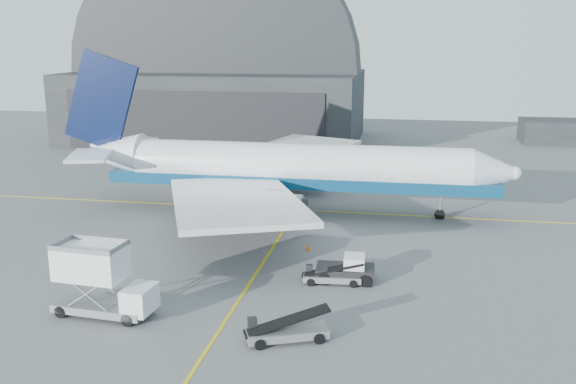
% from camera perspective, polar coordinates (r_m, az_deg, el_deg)
% --- Properties ---
extents(ground, '(200.00, 200.00, 0.00)m').
position_cam_1_polar(ground, '(49.91, -3.08, -7.60)').
color(ground, '#565659').
rests_on(ground, ground).
extents(taxi_lines, '(80.00, 42.12, 0.02)m').
position_cam_1_polar(taxi_lines, '(61.61, -0.34, -3.39)').
color(taxi_lines, gold).
rests_on(taxi_lines, ground).
extents(hangar, '(50.00, 28.30, 28.00)m').
position_cam_1_polar(hangar, '(115.29, -6.33, 9.35)').
color(hangar, black).
rests_on(hangar, ground).
extents(distant_bldg_a, '(14.00, 8.00, 4.00)m').
position_cam_1_polar(distant_bldg_a, '(121.61, 23.18, 4.03)').
color(distant_bldg_a, black).
rests_on(distant_bldg_a, ground).
extents(airliner, '(48.23, 46.77, 16.93)m').
position_cam_1_polar(airliner, '(67.06, -0.62, 2.19)').
color(airliner, white).
rests_on(airliner, ground).
extents(catering_truck, '(7.01, 3.12, 4.69)m').
position_cam_1_polar(catering_truck, '(44.43, -16.34, -7.63)').
color(catering_truck, slate).
rests_on(catering_truck, ground).
extents(pushback_tug, '(4.52, 2.79, 2.04)m').
position_cam_1_polar(pushback_tug, '(49.25, 5.27, -6.98)').
color(pushback_tug, black).
rests_on(pushback_tug, ground).
extents(belt_loader_a, '(5.33, 3.46, 2.02)m').
position_cam_1_polar(belt_loader_a, '(39.94, -0.19, -12.26)').
color(belt_loader_a, slate).
rests_on(belt_loader_a, ground).
extents(belt_loader_b, '(4.68, 1.94, 1.76)m').
position_cam_1_polar(belt_loader_b, '(48.68, 3.90, -7.49)').
color(belt_loader_b, slate).
rests_on(belt_loader_b, ground).
extents(traffic_cone, '(0.40, 0.40, 0.57)m').
position_cam_1_polar(traffic_cone, '(55.82, 1.82, -4.95)').
color(traffic_cone, '#FF5A08').
rests_on(traffic_cone, ground).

